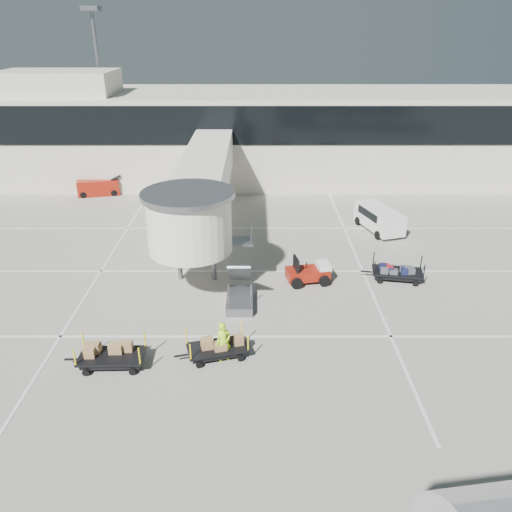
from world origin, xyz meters
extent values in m
plane|color=#A29E91|center=(0.00, 0.00, 0.00)|extent=(140.00, 140.00, 0.00)
cube|color=silver|center=(0.00, 2.00, 0.01)|extent=(40.00, 0.15, 0.02)
cube|color=silver|center=(0.00, 9.00, 0.01)|extent=(40.00, 0.15, 0.02)
cube|color=silver|center=(0.00, 16.00, 0.01)|extent=(40.00, 0.15, 0.02)
cube|color=silver|center=(6.00, 10.00, 0.01)|extent=(0.15, 30.00, 0.02)
cube|color=silver|center=(-10.00, 10.00, 0.01)|extent=(0.15, 30.00, 0.02)
cube|color=beige|center=(0.00, 30.00, 4.00)|extent=(64.00, 12.00, 8.00)
cube|color=black|center=(0.00, 23.95, 6.00)|extent=(64.00, 0.12, 3.20)
cube|color=beige|center=(-18.00, 28.00, 9.00)|extent=(10.00, 6.00, 2.00)
cylinder|color=gray|center=(-16.00, 34.00, 7.50)|extent=(0.36, 0.36, 15.00)
cube|color=gray|center=(-16.00, 34.00, 15.00)|extent=(1.60, 1.60, 0.40)
cube|color=white|center=(-4.00, 15.00, 4.30)|extent=(3.00, 18.00, 2.80)
cylinder|color=white|center=(-4.00, 6.00, 4.30)|extent=(4.40, 4.40, 3.00)
cylinder|color=gray|center=(-4.00, 6.00, 5.90)|extent=(4.80, 4.80, 0.25)
cylinder|color=gray|center=(-5.00, 8.00, 1.45)|extent=(0.28, 0.28, 2.90)
cylinder|color=gray|center=(-3.00, 8.00, 1.45)|extent=(0.28, 0.28, 2.90)
cylinder|color=gray|center=(-5.00, 15.00, 1.45)|extent=(0.28, 0.28, 2.90)
cylinder|color=gray|center=(-3.00, 15.00, 1.45)|extent=(0.28, 0.28, 2.90)
cylinder|color=gray|center=(-5.00, 22.00, 1.45)|extent=(0.28, 0.28, 2.90)
cylinder|color=gray|center=(-3.00, 22.00, 1.45)|extent=(0.28, 0.28, 2.90)
cube|color=gray|center=(-1.40, 5.00, 0.25)|extent=(1.40, 2.60, 0.50)
cube|color=gray|center=(-1.40, 5.60, 1.60)|extent=(1.20, 2.60, 2.06)
cube|color=gray|center=(-1.40, 7.00, 2.85)|extent=(1.40, 1.20, 0.12)
cube|color=maroon|center=(2.47, 7.60, 0.56)|extent=(2.62, 1.60, 0.61)
cube|color=white|center=(3.38, 7.77, 0.97)|extent=(0.91, 1.23, 0.36)
cube|color=black|center=(1.77, 7.47, 1.17)|extent=(0.31, 1.02, 0.92)
cylinder|color=black|center=(1.79, 6.80, 0.33)|extent=(0.69, 0.37, 0.65)
cylinder|color=black|center=(1.55, 8.10, 0.33)|extent=(0.69, 0.37, 0.65)
cylinder|color=black|center=(3.40, 7.10, 0.33)|extent=(0.69, 0.37, 0.65)
cylinder|color=black|center=(3.15, 8.40, 0.33)|extent=(0.69, 0.37, 0.65)
cube|color=black|center=(7.77, 7.89, 0.53)|extent=(3.06, 1.90, 0.11)
cube|color=black|center=(7.77, 7.89, 0.35)|extent=(2.75, 1.64, 0.24)
cube|color=black|center=(6.03, 8.19, 0.38)|extent=(0.67, 0.19, 0.08)
cylinder|color=black|center=(6.67, 7.42, 0.16)|extent=(0.34, 0.19, 0.32)
cylinder|color=black|center=(6.89, 8.70, 0.16)|extent=(0.34, 0.19, 0.32)
cylinder|color=black|center=(8.65, 7.09, 0.16)|extent=(0.34, 0.19, 0.32)
cylinder|color=black|center=(8.86, 8.36, 0.16)|extent=(0.34, 0.19, 0.32)
cylinder|color=black|center=(6.30, 7.49, 0.95)|extent=(0.07, 0.07, 0.86)
cylinder|color=black|center=(6.52, 8.76, 0.95)|extent=(0.07, 0.07, 0.86)
cylinder|color=black|center=(9.01, 7.02, 0.95)|extent=(0.07, 0.07, 0.86)
cylinder|color=black|center=(9.23, 8.29, 0.95)|extent=(0.07, 0.07, 0.86)
cube|color=#434448|center=(8.72, 7.74, 0.78)|extent=(0.52, 0.40, 0.40)
cube|color=olive|center=(6.92, 7.67, 0.73)|extent=(0.49, 0.43, 0.30)
cube|color=maroon|center=(7.44, 7.47, 0.72)|extent=(0.43, 0.41, 0.28)
cube|color=#434448|center=(7.92, 7.42, 0.70)|extent=(0.40, 0.31, 0.24)
cube|color=olive|center=(7.72, 7.94, 0.70)|extent=(0.55, 0.46, 0.24)
cube|color=#111637|center=(6.86, 7.58, 0.71)|extent=(0.37, 0.30, 0.25)
cube|color=maroon|center=(7.03, 7.77, 0.71)|extent=(0.47, 0.39, 0.25)
cube|color=#111637|center=(8.16, 7.70, 0.77)|extent=(0.50, 0.33, 0.39)
cube|color=olive|center=(6.90, 7.68, 0.72)|extent=(0.42, 0.38, 0.27)
cube|color=#434448|center=(6.87, 8.33, 0.73)|extent=(0.44, 0.38, 0.29)
cube|color=olive|center=(8.77, 7.90, 0.73)|extent=(0.55, 0.41, 0.29)
cube|color=black|center=(-2.28, 0.42, 0.49)|extent=(2.93, 1.98, 0.11)
cube|color=black|center=(-2.28, 0.42, 0.33)|extent=(2.62, 1.72, 0.22)
cube|color=black|center=(-3.87, -0.01, 0.36)|extent=(0.62, 0.23, 0.07)
cylinder|color=black|center=(-3.03, -0.41, 0.15)|extent=(0.33, 0.20, 0.30)
cylinder|color=black|center=(-3.34, 0.76, 0.15)|extent=(0.33, 0.20, 0.30)
cylinder|color=black|center=(-1.22, 0.08, 0.15)|extent=(0.33, 0.20, 0.30)
cylinder|color=black|center=(-1.53, 1.24, 0.15)|extent=(0.33, 0.20, 0.30)
cylinder|color=yellow|center=(-3.36, -0.50, 0.89)|extent=(0.06, 0.06, 0.80)
cylinder|color=yellow|center=(-3.68, 0.67, 0.89)|extent=(0.06, 0.06, 0.80)
cylinder|color=yellow|center=(-0.88, 0.17, 0.89)|extent=(0.06, 0.06, 0.80)
cylinder|color=yellow|center=(-1.19, 1.33, 0.89)|extent=(0.06, 0.06, 0.80)
cube|color=#9A704A|center=(-2.61, 0.20, 0.79)|extent=(0.47, 0.49, 0.49)
cube|color=#9A704A|center=(-2.23, 0.19, 0.77)|extent=(0.52, 0.58, 0.45)
cube|color=#9A704A|center=(-2.09, 0.49, 0.79)|extent=(0.63, 0.56, 0.49)
cube|color=#9A704A|center=(-2.05, 0.42, 0.74)|extent=(0.48, 0.41, 0.39)
cube|color=#9A704A|center=(-3.24, 0.55, 0.77)|extent=(0.61, 0.48, 0.46)
cube|color=black|center=(-6.86, -0.27, 0.52)|extent=(2.88, 1.49, 0.11)
cube|color=black|center=(-6.86, -0.27, 0.35)|extent=(2.59, 1.27, 0.24)
cube|color=black|center=(-8.61, -0.31, 0.38)|extent=(0.67, 0.09, 0.08)
cylinder|color=black|center=(-7.84, -0.93, 0.16)|extent=(0.33, 0.14, 0.32)
cylinder|color=black|center=(-7.87, 0.35, 0.16)|extent=(0.33, 0.14, 0.32)
cylinder|color=black|center=(-5.85, -0.88, 0.16)|extent=(0.33, 0.14, 0.32)
cylinder|color=black|center=(-5.88, 0.40, 0.16)|extent=(0.33, 0.14, 0.32)
cylinder|color=yellow|center=(-8.21, -0.94, 0.95)|extent=(0.07, 0.07, 0.85)
cylinder|color=yellow|center=(-8.24, 0.34, 0.95)|extent=(0.07, 0.07, 0.85)
cylinder|color=yellow|center=(-5.48, -0.87, 0.95)|extent=(0.07, 0.07, 0.85)
cylinder|color=yellow|center=(-5.51, 0.41, 0.95)|extent=(0.07, 0.07, 0.85)
cube|color=#9A704A|center=(-5.93, -0.45, 0.79)|extent=(0.61, 0.51, 0.43)
cube|color=#9A704A|center=(-5.96, -0.01, 0.76)|extent=(0.44, 0.35, 0.36)
cube|color=#9A704A|center=(-6.35, -0.18, 0.75)|extent=(0.56, 0.37, 0.35)
cube|color=#9A704A|center=(-6.02, -0.05, 0.78)|extent=(0.41, 0.36, 0.41)
cube|color=#9A704A|center=(-7.75, -0.69, 0.81)|extent=(0.52, 0.38, 0.46)
cube|color=#9A704A|center=(-7.16, 0.04, 0.79)|extent=(0.40, 0.50, 0.42)
cube|color=#9A704A|center=(-7.18, 0.03, 0.76)|extent=(0.44, 0.37, 0.37)
imported|color=#ADF119|center=(-1.97, 0.17, 0.95)|extent=(0.82, 0.72, 1.91)
cube|color=white|center=(8.39, 15.60, 0.96)|extent=(3.01, 4.70, 1.41)
cube|color=white|center=(7.80, 17.47, 0.68)|extent=(1.76, 0.99, 0.82)
cube|color=black|center=(8.34, 15.78, 1.32)|extent=(2.53, 3.15, 0.56)
cylinder|color=black|center=(8.01, 13.95, 0.31)|extent=(0.40, 0.66, 0.62)
cylinder|color=black|center=(9.66, 14.47, 0.31)|extent=(0.40, 0.66, 0.62)
cylinder|color=black|center=(7.13, 16.73, 0.31)|extent=(0.40, 0.66, 0.62)
cylinder|color=black|center=(8.78, 17.25, 0.31)|extent=(0.40, 0.66, 0.62)
cube|color=maroon|center=(-14.33, 24.00, 0.69)|extent=(3.73, 2.19, 1.38)
cube|color=black|center=(-12.81, 24.34, 1.56)|extent=(1.14, 1.45, 0.49)
cylinder|color=black|center=(-15.45, 23.09, 0.28)|extent=(0.59, 0.34, 0.55)
cylinder|color=black|center=(-15.73, 24.35, 0.28)|extent=(0.59, 0.34, 0.55)
cylinder|color=black|center=(-12.94, 23.65, 0.28)|extent=(0.59, 0.34, 0.55)
cylinder|color=black|center=(-13.21, 24.91, 0.28)|extent=(0.59, 0.34, 0.55)
camera|label=1|loc=(-0.55, -18.18, 13.76)|focal=35.00mm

